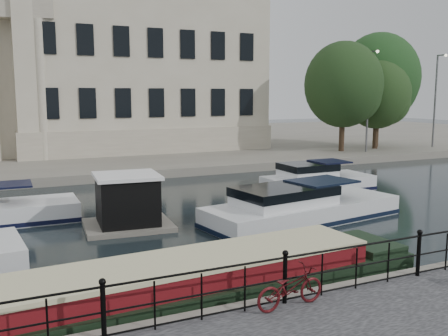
{
  "coord_description": "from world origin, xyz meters",
  "views": [
    {
      "loc": [
        -5.71,
        -11.25,
        5.15
      ],
      "look_at": [
        0.5,
        2.0,
        3.0
      ],
      "focal_mm": 40.0,
      "sensor_mm": 36.0,
      "label": 1
    }
  ],
  "objects": [
    {
      "name": "civic_building",
      "position": [
        -1.0,
        34.71,
        7.04
      ],
      "size": [
        53.55,
        31.84,
        16.85
      ],
      "color": "#ADA38C",
      "rests_on": "far_bank"
    },
    {
      "name": "ground_plane",
      "position": [
        0.0,
        0.0,
        0.0
      ],
      "size": [
        160.0,
        160.0,
        0.0
      ],
      "primitive_type": "plane",
      "color": "black",
      "rests_on": "ground"
    },
    {
      "name": "railing",
      "position": [
        0.0,
        -2.25,
        1.2
      ],
      "size": [
        24.14,
        0.14,
        1.22
      ],
      "color": "black",
      "rests_on": "near_quay"
    },
    {
      "name": "far_bank",
      "position": [
        0.0,
        39.0,
        0.28
      ],
      "size": [
        120.0,
        42.0,
        0.55
      ],
      "primitive_type": "cube",
      "color": "#6B665B",
      "rests_on": "ground_plane"
    },
    {
      "name": "cabin_cruisers",
      "position": [
        -1.1,
        7.23,
        0.37
      ],
      "size": [
        27.54,
        9.34,
        1.99
      ],
      "color": "silver",
      "rests_on": "ground_plane"
    },
    {
      "name": "lamp_posts",
      "position": [
        26.0,
        20.7,
        4.8
      ],
      "size": [
        8.24,
        1.55,
        8.07
      ],
      "color": "#59595B",
      "rests_on": "far_bank"
    },
    {
      "name": "narrowboat",
      "position": [
        -3.54,
        -0.4,
        0.37
      ],
      "size": [
        17.32,
        3.25,
        1.62
      ],
      "rotation": [
        0.0,
        0.0,
        0.06
      ],
      "color": "black",
      "rests_on": "ground_plane"
    },
    {
      "name": "bicycle",
      "position": [
        -0.02,
        -2.49,
        1.0
      ],
      "size": [
        1.75,
        0.72,
        0.9
      ],
      "primitive_type": "imported",
      "rotation": [
        0.0,
        0.0,
        1.64
      ],
      "color": "#430C0F",
      "rests_on": "near_quay"
    },
    {
      "name": "harbour_hut",
      "position": [
        -1.05,
        7.55,
        0.95
      ],
      "size": [
        3.55,
        3.05,
        2.2
      ],
      "rotation": [
        0.0,
        0.0,
        -0.09
      ],
      "color": "#6B665B",
      "rests_on": "ground_plane"
    },
    {
      "name": "trees",
      "position": [
        23.93,
        22.56,
        5.92
      ],
      "size": [
        11.96,
        8.46,
        10.07
      ],
      "color": "black",
      "rests_on": "far_bank"
    }
  ]
}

